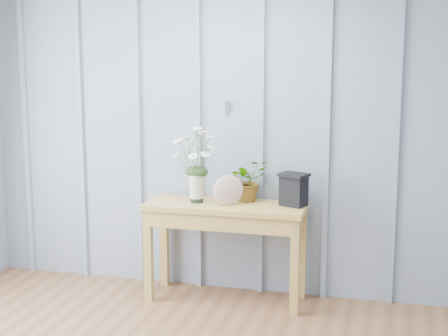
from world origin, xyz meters
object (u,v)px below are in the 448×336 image
(sideboard, at_px, (226,219))
(daisy_vase, at_px, (197,152))
(felt_disc_vessel, at_px, (228,190))
(carved_box, at_px, (294,189))

(sideboard, xyz_separation_m, daisy_vase, (-0.22, -0.01, 0.50))
(sideboard, relative_size, felt_disc_vessel, 5.25)
(daisy_vase, distance_m, felt_disc_vessel, 0.37)
(daisy_vase, xyz_separation_m, felt_disc_vessel, (0.25, -0.04, -0.27))
(sideboard, height_order, felt_disc_vessel, felt_disc_vessel)
(carved_box, bearing_deg, daisy_vase, -174.48)
(carved_box, bearing_deg, sideboard, -172.92)
(felt_disc_vessel, distance_m, carved_box, 0.48)
(daisy_vase, bearing_deg, felt_disc_vessel, -8.84)
(daisy_vase, bearing_deg, carved_box, 5.52)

